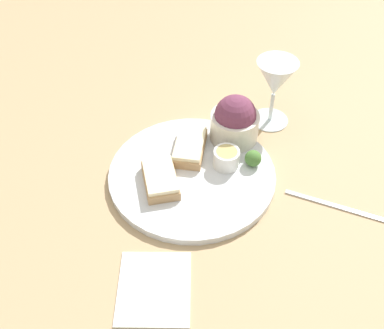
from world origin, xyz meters
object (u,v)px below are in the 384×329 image
(salad_bowl, at_px, (235,121))
(napkin, at_px, (154,287))
(fork, at_px, (335,205))
(cheese_toast_far, at_px, (160,178))
(sauce_ramekin, at_px, (226,157))
(cheese_toast_near, at_px, (190,147))
(wine_glass, at_px, (275,81))

(salad_bowl, bearing_deg, napkin, 129.82)
(salad_bowl, height_order, fork, salad_bowl)
(napkin, relative_size, fork, 1.18)
(cheese_toast_far, distance_m, fork, 0.31)
(sauce_ramekin, height_order, napkin, sauce_ramekin)
(cheese_toast_near, distance_m, napkin, 0.29)
(fork, bearing_deg, salad_bowl, 18.35)
(salad_bowl, relative_size, fork, 0.69)
(sauce_ramekin, bearing_deg, fork, -142.42)
(wine_glass, height_order, fork, wine_glass)
(napkin, bearing_deg, cheese_toast_near, -37.57)
(napkin, bearing_deg, sauce_ramekin, -52.82)
(salad_bowl, xyz_separation_m, sauce_ramekin, (-0.06, 0.05, -0.02))
(napkin, xyz_separation_m, fork, (0.00, -0.35, 0.00))
(salad_bowl, relative_size, cheese_toast_near, 0.84)
(salad_bowl, bearing_deg, cheese_toast_far, 103.85)
(salad_bowl, relative_size, napkin, 0.58)
(cheese_toast_near, relative_size, cheese_toast_far, 1.08)
(napkin, bearing_deg, wine_glass, -56.18)
(cheese_toast_near, xyz_separation_m, cheese_toast_far, (-0.05, 0.08, 0.00))
(wine_glass, relative_size, napkin, 0.87)
(cheese_toast_near, xyz_separation_m, fork, (-0.23, -0.17, -0.02))
(wine_glass, xyz_separation_m, fork, (-0.25, 0.03, -0.10))
(cheese_toast_far, height_order, wine_glass, wine_glass)
(napkin, distance_m, fork, 0.35)
(sauce_ramekin, distance_m, fork, 0.21)
(cheese_toast_near, bearing_deg, napkin, 142.43)
(wine_glass, bearing_deg, cheese_toast_far, 103.61)
(salad_bowl, xyz_separation_m, cheese_toast_far, (-0.04, 0.18, -0.03))
(salad_bowl, distance_m, cheese_toast_far, 0.19)
(wine_glass, xyz_separation_m, napkin, (-0.25, 0.38, -0.10))
(sauce_ramekin, height_order, cheese_toast_far, sauce_ramekin)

